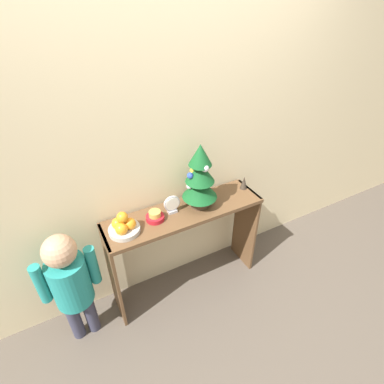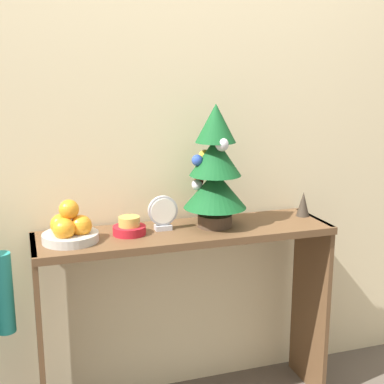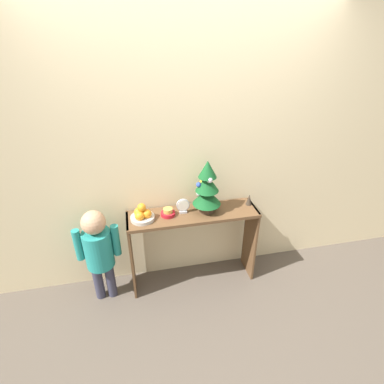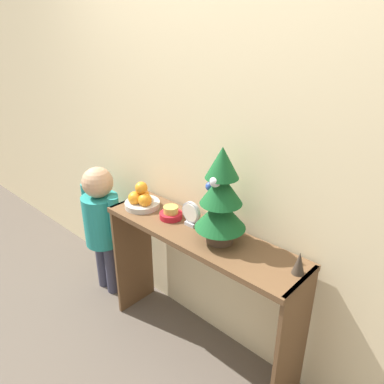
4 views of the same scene
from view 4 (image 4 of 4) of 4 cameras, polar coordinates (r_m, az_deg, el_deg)
ground_plane at (r=2.40m, az=-1.85°, el=-24.32°), size 12.00×12.00×0.00m
back_wall at (r=1.94m, az=5.43°, el=7.69°), size 7.00×0.05×2.50m
console_table at (r=2.08m, az=1.13°, el=-10.66°), size 1.19×0.33×0.80m
mini_tree at (r=1.80m, az=4.43°, el=-0.89°), size 0.26×0.26×0.50m
fruit_bowl at (r=2.24m, az=-7.70°, el=-1.10°), size 0.21×0.21×0.16m
singing_bowl at (r=2.11m, az=-3.24°, el=-3.29°), size 0.13×0.13×0.07m
desk_clock at (r=2.01m, az=-0.14°, el=-3.39°), size 0.12×0.04×0.14m
figurine at (r=1.72m, az=16.00°, el=-10.36°), size 0.06×0.06×0.11m
child_figure at (r=2.64m, az=-13.61°, el=-3.95°), size 0.39×0.25×0.95m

